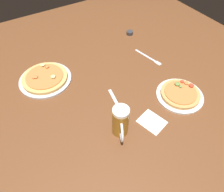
# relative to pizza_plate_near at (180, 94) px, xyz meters

# --- Properties ---
(ground_plane) EXTENTS (2.40, 2.40, 0.03)m
(ground_plane) POSITION_rel_pizza_plate_near_xyz_m (-0.34, 0.19, -0.03)
(ground_plane) COLOR brown
(pizza_plate_near) EXTENTS (0.27, 0.27, 0.05)m
(pizza_plate_near) POSITION_rel_pizza_plate_near_xyz_m (0.00, 0.00, 0.00)
(pizza_plate_near) COLOR silver
(pizza_plate_near) RESTS_ON ground_plane
(pizza_plate_far) EXTENTS (0.32, 0.32, 0.05)m
(pizza_plate_far) POSITION_rel_pizza_plate_near_xyz_m (-0.61, 0.53, 0.00)
(pizza_plate_far) COLOR #B2B2B7
(pizza_plate_far) RESTS_ON ground_plane
(beer_mug_dark) EXTENTS (0.09, 0.13, 0.17)m
(beer_mug_dark) POSITION_rel_pizza_plate_near_xyz_m (-0.42, -0.02, 0.07)
(beer_mug_dark) COLOR #9E6619
(beer_mug_dark) RESTS_ON ground_plane
(ramekin_sauce) EXTENTS (0.05, 0.05, 0.03)m
(ramekin_sauce) POSITION_rel_pizza_plate_near_xyz_m (0.12, 0.68, -0.00)
(ramekin_sauce) COLOR #333338
(ramekin_sauce) RESTS_ON ground_plane
(napkin_folded) EXTENTS (0.14, 0.15, 0.01)m
(napkin_folded) POSITION_rel_pizza_plate_near_xyz_m (-0.25, -0.06, -0.01)
(napkin_folded) COLOR white
(napkin_folded) RESTS_ON ground_plane
(fork_left) EXTENTS (0.07, 0.23, 0.01)m
(fork_left) POSITION_rel_pizza_plate_near_xyz_m (0.07, 0.37, -0.01)
(fork_left) COLOR silver
(fork_left) RESTS_ON ground_plane
(knife_right) EXTENTS (0.06, 0.21, 0.01)m
(knife_right) POSITION_rel_pizza_plate_near_xyz_m (-0.34, 0.15, -0.01)
(knife_right) COLOR silver
(knife_right) RESTS_ON ground_plane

